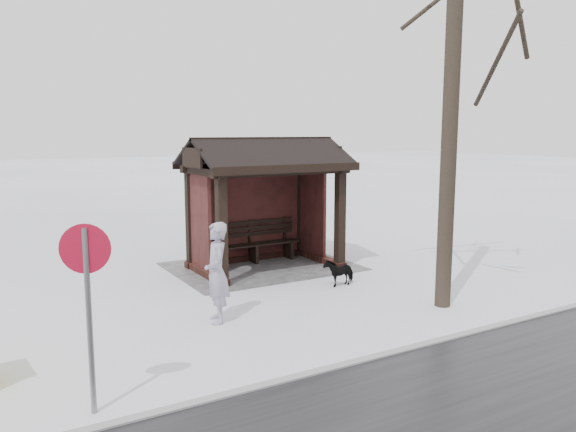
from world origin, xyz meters
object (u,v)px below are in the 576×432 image
object	(u,v)px
bus_shelter	(262,177)
pedestrian	(217,273)
dog	(339,272)
road_sign	(87,277)

from	to	relation	value
bus_shelter	pedestrian	size ratio (longest dim) A/B	2.09
dog	road_sign	world-z (taller)	road_sign
bus_shelter	road_sign	world-z (taller)	bus_shelter
bus_shelter	pedestrian	xyz separation A→B (m)	(2.48, 3.07, -1.31)
bus_shelter	dog	bearing A→B (deg)	106.73
bus_shelter	dog	distance (m)	2.99
dog	bus_shelter	bearing A→B (deg)	-169.79
dog	road_sign	xyz separation A→B (m)	(5.62, 3.02, 1.33)
pedestrian	road_sign	size ratio (longest dim) A/B	0.78
bus_shelter	dog	size ratio (longest dim) A/B	5.41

